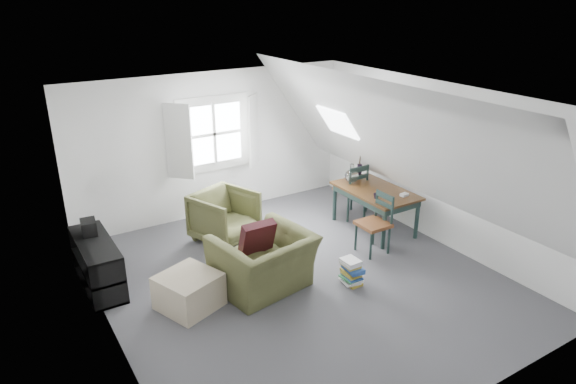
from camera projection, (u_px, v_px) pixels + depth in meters
floor at (300, 279)px, 7.11m from camera, size 5.50×5.50×0.00m
ceiling at (302, 100)px, 6.19m from camera, size 5.50×5.50×0.00m
wall_back at (214, 145)px, 8.82m from camera, size 5.00×0.00×5.00m
wall_front at (473, 297)px, 4.48m from camera, size 5.00×0.00×5.00m
wall_left at (103, 243)px, 5.43m from camera, size 0.00×5.50×5.50m
wall_right at (437, 164)px, 7.87m from camera, size 0.00×5.50×5.50m
slope_left at (185, 180)px, 5.70m from camera, size 3.19×5.50×4.48m
slope_right at (393, 140)px, 7.21m from camera, size 3.19×5.50×4.48m
dormer_window at (215, 134)px, 8.69m from camera, size 1.71×0.35×1.30m
skylight at (338, 123)px, 8.25m from camera, size 0.35×0.75×0.47m
armchair_near at (264, 287)px, 6.92m from camera, size 1.35×1.23×0.78m
armchair_far at (226, 239)px, 8.26m from camera, size 1.12×1.13×0.80m
throw_pillow at (257, 238)px, 6.78m from camera, size 0.47×0.27×0.48m
ottoman at (189, 291)px, 6.43m from camera, size 0.86×0.86×0.45m
dining_table at (375, 195)px, 8.39m from camera, size 0.84×1.41×0.70m
demijohn at (352, 175)px, 8.59m from camera, size 0.23×0.23×0.33m
vase_twigs at (359, 171)px, 8.79m from camera, size 0.08×0.09×0.64m
cup at (376, 199)px, 8.00m from camera, size 0.12×0.12×0.08m
paper_box at (404, 195)px, 8.09m from camera, size 0.14×0.10×0.04m
dining_chair_far at (352, 189)px, 8.89m from camera, size 0.46×0.46×0.98m
dining_chair_near at (375, 222)px, 7.70m from camera, size 0.43×0.43×0.92m
media_shelf at (99, 267)px, 6.83m from camera, size 0.43×1.30×0.67m
electronics_box at (89, 228)px, 6.90m from camera, size 0.22×0.29×0.22m
magazine_stack at (352, 272)px, 6.94m from camera, size 0.27×0.33×0.37m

